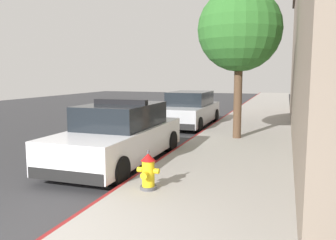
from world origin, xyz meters
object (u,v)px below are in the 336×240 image
parked_car_silver_ahead (190,110)px  fire_hydrant (148,171)px  police_cruiser (120,135)px  street_tree (240,30)px

parked_car_silver_ahead → fire_hydrant: size_ratio=6.37×
police_cruiser → street_tree: street_tree is taller
fire_hydrant → street_tree: size_ratio=0.15×
fire_hydrant → police_cruiser: bearing=128.0°
parked_car_silver_ahead → fire_hydrant: (1.71, -9.18, -0.24)m
fire_hydrant → street_tree: 6.95m
street_tree → police_cruiser: bearing=-122.9°
police_cruiser → fire_hydrant: bearing=-52.0°
police_cruiser → parked_car_silver_ahead: (-0.04, 7.03, -0.00)m
police_cruiser → parked_car_silver_ahead: police_cruiser is taller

